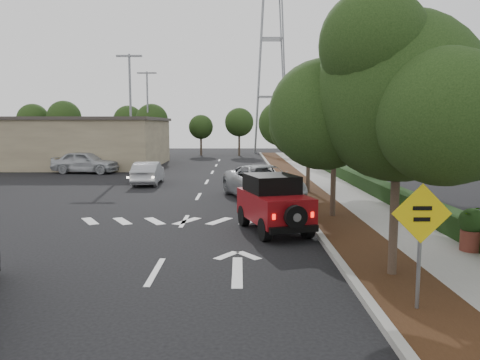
{
  "coord_description": "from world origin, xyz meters",
  "views": [
    {
      "loc": [
        2.06,
        -11.04,
        3.56
      ],
      "look_at": [
        2.07,
        3.0,
        1.9
      ],
      "focal_mm": 35.0,
      "sensor_mm": 36.0,
      "label": 1
    }
  ],
  "objects": [
    {
      "name": "sidewalk",
      "position": [
        7.5,
        12.0,
        0.06
      ],
      "size": [
        2.0,
        70.0,
        0.12
      ],
      "primitive_type": "cube",
      "color": "gray",
      "rests_on": "ground"
    },
    {
      "name": "commercial_building",
      "position": [
        -16.0,
        30.0,
        2.0
      ],
      "size": [
        22.0,
        12.0,
        4.0
      ],
      "primitive_type": "cube",
      "color": "#817359",
      "rests_on": "ground"
    },
    {
      "name": "curb",
      "position": [
        4.6,
        12.0,
        0.07
      ],
      "size": [
        0.2,
        70.0,
        0.15
      ],
      "primitive_type": "cube",
      "color": "#9E9B93",
      "rests_on": "ground"
    },
    {
      "name": "speed_hump_sign",
      "position": [
        5.4,
        -2.59,
        1.64
      ],
      "size": [
        1.11,
        0.1,
        2.37
      ],
      "rotation": [
        0.0,
        0.0,
        0.02
      ],
      "color": "slate",
      "rests_on": "ground"
    },
    {
      "name": "street_tree_mid",
      "position": [
        5.6,
        6.5,
        0.0
      ],
      "size": [
        3.2,
        3.2,
        5.32
      ],
      "primitive_type": null,
      "color": "black",
      "rests_on": "ground"
    },
    {
      "name": "street_tree_far",
      "position": [
        5.6,
        13.0,
        0.0
      ],
      "size": [
        3.4,
        3.4,
        5.62
      ],
      "primitive_type": null,
      "color": "black",
      "rests_on": "ground"
    },
    {
      "name": "planting_strip",
      "position": [
        5.6,
        12.0,
        0.06
      ],
      "size": [
        1.8,
        70.0,
        0.12
      ],
      "primitive_type": "cube",
      "color": "black",
      "rests_on": "ground"
    },
    {
      "name": "red_jeep",
      "position": [
        3.15,
        4.47,
        0.96
      ],
      "size": [
        2.48,
        3.86,
        1.89
      ],
      "rotation": [
        0.0,
        0.0,
        0.28
      ],
      "color": "black",
      "rests_on": "ground"
    },
    {
      "name": "hedge",
      "position": [
        8.9,
        12.0,
        0.4
      ],
      "size": [
        0.8,
        70.0,
        0.8
      ],
      "primitive_type": "cube",
      "color": "black",
      "rests_on": "ground"
    },
    {
      "name": "silver_sedan_oncoming",
      "position": [
        -3.47,
        16.96,
        0.68
      ],
      "size": [
        1.57,
        4.16,
        1.35
      ],
      "primitive_type": "imported",
      "rotation": [
        0.0,
        0.0,
        3.18
      ],
      "color": "#A9ABB1",
      "rests_on": "ground"
    },
    {
      "name": "terracotta_planter",
      "position": [
        8.4,
        1.47,
        0.84
      ],
      "size": [
        0.71,
        0.71,
        1.24
      ],
      "rotation": [
        0.0,
        0.0,
        0.13
      ],
      "color": "brown",
      "rests_on": "ground"
    },
    {
      "name": "transmission_tower",
      "position": [
        6.0,
        48.0,
        0.0
      ],
      "size": [
        7.0,
        4.0,
        28.0
      ],
      "primitive_type": null,
      "color": "slate",
      "rests_on": "ground"
    },
    {
      "name": "ground",
      "position": [
        0.0,
        0.0,
        0.0
      ],
      "size": [
        120.0,
        120.0,
        0.0
      ],
      "primitive_type": "plane",
      "color": "black",
      "rests_on": "ground"
    },
    {
      "name": "parked_suv",
      "position": [
        -9.35,
        23.34,
        0.82
      ],
      "size": [
        5.05,
        2.61,
        1.64
      ],
      "primitive_type": "imported",
      "rotation": [
        0.0,
        0.0,
        1.43
      ],
      "color": "#B3B7BC",
      "rests_on": "ground"
    },
    {
      "name": "light_pole_b",
      "position": [
        -7.5,
        38.0,
        0.0
      ],
      "size": [
        2.0,
        0.22,
        9.0
      ],
      "primitive_type": null,
      "color": "slate",
      "rests_on": "ground"
    },
    {
      "name": "silver_suv_ahead",
      "position": [
        3.17,
        11.12,
        0.81
      ],
      "size": [
        4.25,
        6.36,
        1.62
      ],
      "primitive_type": "imported",
      "rotation": [
        0.0,
        0.0,
        0.29
      ],
      "color": "#A5A7AC",
      "rests_on": "ground"
    },
    {
      "name": "light_pole_a",
      "position": [
        -6.5,
        26.0,
        0.0
      ],
      "size": [
        2.0,
        0.22,
        9.0
      ],
      "primitive_type": null,
      "color": "slate",
      "rests_on": "ground"
    },
    {
      "name": "street_tree_near",
      "position": [
        5.6,
        -0.5,
        0.0
      ],
      "size": [
        3.8,
        3.8,
        5.92
      ],
      "primitive_type": null,
      "color": "black",
      "rests_on": "ground"
    }
  ]
}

